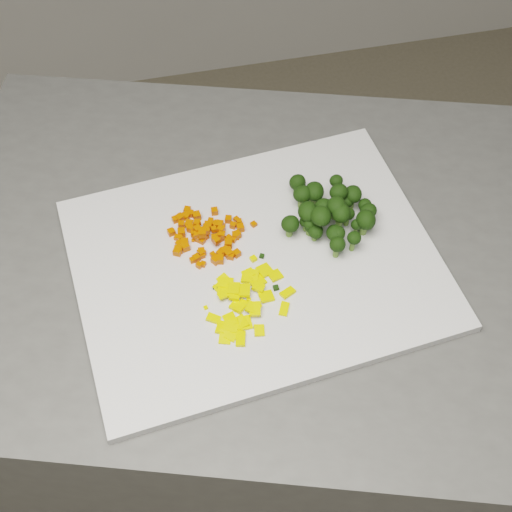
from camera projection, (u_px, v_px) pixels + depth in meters
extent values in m
cube|color=#4E4E4C|center=(261.00, 393.00, 1.31)|extent=(1.03, 0.86, 0.90)
cube|color=silver|center=(256.00, 263.00, 0.92)|extent=(0.49, 0.40, 0.01)
cube|color=#C54002|center=(179.00, 216.00, 0.95)|extent=(0.01, 0.01, 0.01)
cube|color=#C54002|center=(225.00, 251.00, 0.92)|extent=(0.01, 0.01, 0.01)
cube|color=#C54002|center=(202.00, 241.00, 0.93)|extent=(0.01, 0.01, 0.01)
cube|color=#C54002|center=(211.00, 221.00, 0.95)|extent=(0.01, 0.01, 0.01)
cube|color=#C54002|center=(206.00, 227.00, 0.94)|extent=(0.01, 0.01, 0.01)
cube|color=#C54002|center=(205.00, 236.00, 0.93)|extent=(0.01, 0.01, 0.01)
cube|color=#C54002|center=(237.00, 235.00, 0.93)|extent=(0.01, 0.01, 0.01)
cube|color=#C54002|center=(198.00, 237.00, 0.93)|extent=(0.01, 0.01, 0.01)
cube|color=#C54002|center=(177.00, 251.00, 0.92)|extent=(0.01, 0.01, 0.01)
cube|color=#C54002|center=(192.00, 228.00, 0.94)|extent=(0.01, 0.01, 0.01)
cube|color=#C54002|center=(179.00, 238.00, 0.93)|extent=(0.01, 0.01, 0.01)
cube|color=#C54002|center=(202.00, 233.00, 0.92)|extent=(0.01, 0.01, 0.01)
cube|color=#C54002|center=(196.00, 258.00, 0.91)|extent=(0.01, 0.01, 0.01)
cube|color=#C54002|center=(198.00, 229.00, 0.93)|extent=(0.01, 0.01, 0.01)
cube|color=#C54002|center=(221.00, 228.00, 0.94)|extent=(0.01, 0.01, 0.01)
cube|color=#C54002|center=(214.00, 211.00, 0.96)|extent=(0.01, 0.01, 0.01)
cube|color=#C54002|center=(199.00, 265.00, 0.91)|extent=(0.01, 0.01, 0.01)
cube|color=#C54002|center=(197.00, 216.00, 0.95)|extent=(0.01, 0.01, 0.01)
cube|color=#C54002|center=(202.00, 252.00, 0.92)|extent=(0.01, 0.01, 0.01)
cube|color=#C54002|center=(190.00, 213.00, 0.96)|extent=(0.01, 0.01, 0.01)
cube|color=#C54002|center=(202.00, 255.00, 0.92)|extent=(0.01, 0.01, 0.01)
cube|color=#C54002|center=(207.00, 229.00, 0.94)|extent=(0.01, 0.01, 0.01)
cube|color=#C54002|center=(183.00, 216.00, 0.95)|extent=(0.01, 0.01, 0.01)
cube|color=#C54002|center=(185.00, 247.00, 0.92)|extent=(0.01, 0.01, 0.01)
cube|color=#C54002|center=(177.00, 238.00, 0.93)|extent=(0.01, 0.01, 0.01)
cube|color=#C54002|center=(218.00, 227.00, 0.94)|extent=(0.01, 0.01, 0.01)
cube|color=#C54002|center=(197.00, 223.00, 0.93)|extent=(0.01, 0.01, 0.01)
cube|color=#C54002|center=(229.00, 238.00, 0.93)|extent=(0.01, 0.01, 0.01)
cube|color=#C54002|center=(234.00, 239.00, 0.93)|extent=(0.01, 0.01, 0.01)
cube|color=#C54002|center=(197.00, 235.00, 0.92)|extent=(0.01, 0.01, 0.01)
cube|color=#C54002|center=(186.00, 217.00, 0.95)|extent=(0.01, 0.01, 0.01)
cube|color=#C54002|center=(180.00, 218.00, 0.95)|extent=(0.01, 0.01, 0.01)
cube|color=#C54002|center=(220.00, 259.00, 0.91)|extent=(0.01, 0.01, 0.01)
cube|color=#C54002|center=(223.00, 226.00, 0.94)|extent=(0.01, 0.01, 0.01)
cube|color=#C54002|center=(171.00, 232.00, 0.94)|extent=(0.01, 0.01, 0.01)
cube|color=#C54002|center=(181.00, 224.00, 0.94)|extent=(0.01, 0.01, 0.01)
cube|color=#C54002|center=(236.00, 219.00, 0.95)|extent=(0.01, 0.01, 0.01)
cube|color=#C54002|center=(187.00, 210.00, 0.96)|extent=(0.01, 0.01, 0.01)
cube|color=#C54002|center=(187.00, 215.00, 0.95)|extent=(0.01, 0.01, 0.01)
cube|color=#C54002|center=(220.00, 253.00, 0.92)|extent=(0.01, 0.01, 0.01)
cube|color=#C54002|center=(214.00, 238.00, 0.92)|extent=(0.01, 0.01, 0.01)
cube|color=#C54002|center=(203.00, 264.00, 0.91)|extent=(0.01, 0.01, 0.01)
cube|color=#C54002|center=(221.00, 229.00, 0.93)|extent=(0.01, 0.01, 0.01)
cube|color=#C54002|center=(171.00, 232.00, 0.94)|extent=(0.01, 0.01, 0.01)
cube|color=#C54002|center=(219.00, 225.00, 0.93)|extent=(0.01, 0.01, 0.01)
cube|color=#C54002|center=(216.00, 241.00, 0.92)|extent=(0.01, 0.01, 0.01)
cube|color=#C54002|center=(175.00, 219.00, 0.95)|extent=(0.01, 0.01, 0.01)
cube|color=#C54002|center=(239.00, 222.00, 0.95)|extent=(0.01, 0.01, 0.01)
cube|color=#C54002|center=(173.00, 232.00, 0.94)|extent=(0.01, 0.01, 0.01)
cube|color=#C54002|center=(208.00, 226.00, 0.94)|extent=(0.01, 0.01, 0.01)
cube|color=#C54002|center=(228.00, 244.00, 0.92)|extent=(0.01, 0.01, 0.01)
cube|color=#C54002|center=(220.00, 237.00, 0.93)|extent=(0.01, 0.01, 0.01)
cube|color=#C54002|center=(206.00, 230.00, 0.93)|extent=(0.01, 0.01, 0.01)
cube|color=#C54002|center=(189.00, 224.00, 0.94)|extent=(0.01, 0.01, 0.01)
cube|color=#C54002|center=(178.00, 250.00, 0.92)|extent=(0.01, 0.01, 0.01)
cube|color=#C54002|center=(182.00, 232.00, 0.94)|extent=(0.01, 0.01, 0.01)
cube|color=#C54002|center=(215.00, 238.00, 0.93)|extent=(0.01, 0.01, 0.01)
cube|color=#C54002|center=(216.00, 241.00, 0.92)|extent=(0.01, 0.01, 0.01)
cube|color=#C54002|center=(198.00, 216.00, 0.95)|extent=(0.01, 0.01, 0.01)
cube|color=#C54002|center=(222.00, 235.00, 0.93)|extent=(0.01, 0.01, 0.01)
cube|color=#C54002|center=(185.00, 243.00, 0.93)|extent=(0.01, 0.01, 0.01)
cube|color=#C54002|center=(202.00, 253.00, 0.92)|extent=(0.01, 0.01, 0.01)
cube|color=#C54002|center=(198.00, 222.00, 0.94)|extent=(0.01, 0.01, 0.01)
cube|color=#C54002|center=(228.00, 253.00, 0.92)|extent=(0.01, 0.01, 0.01)
cube|color=#C54002|center=(228.00, 219.00, 0.95)|extent=(0.01, 0.01, 0.01)
cube|color=#C54002|center=(237.00, 253.00, 0.92)|extent=(0.01, 0.01, 0.01)
cube|color=#C54002|center=(233.00, 225.00, 0.94)|extent=(0.01, 0.01, 0.01)
cube|color=#C54002|center=(224.00, 250.00, 0.92)|extent=(0.01, 0.01, 0.01)
cube|color=#C54002|center=(192.00, 260.00, 0.91)|extent=(0.01, 0.01, 0.01)
cube|color=#C54002|center=(214.00, 229.00, 0.93)|extent=(0.01, 0.01, 0.01)
cube|color=#C54002|center=(216.00, 260.00, 0.91)|extent=(0.01, 0.01, 0.01)
cube|color=#C54002|center=(213.00, 255.00, 0.92)|extent=(0.01, 0.01, 0.01)
cube|color=#C54002|center=(194.00, 233.00, 0.94)|extent=(0.01, 0.01, 0.01)
cube|color=#C54002|center=(231.00, 256.00, 0.91)|extent=(0.01, 0.01, 0.01)
cube|color=#C54002|center=(227.00, 250.00, 0.92)|extent=(0.01, 0.01, 0.01)
cube|color=#C54002|center=(189.00, 226.00, 0.94)|extent=(0.01, 0.01, 0.01)
cube|color=#C54002|center=(179.00, 244.00, 0.92)|extent=(0.01, 0.01, 0.01)
cube|color=#C54002|center=(240.00, 228.00, 0.94)|extent=(0.01, 0.01, 0.01)
cube|color=#C54002|center=(215.00, 224.00, 0.94)|extent=(0.01, 0.01, 0.01)
cube|color=#C54002|center=(236.00, 236.00, 0.93)|extent=(0.01, 0.01, 0.01)
cube|color=yellow|center=(225.00, 283.00, 0.89)|extent=(0.02, 0.02, 0.01)
cube|color=yellow|center=(241.00, 306.00, 0.87)|extent=(0.02, 0.02, 0.01)
cube|color=yellow|center=(247.00, 278.00, 0.90)|extent=(0.02, 0.02, 0.01)
cube|color=yellow|center=(221.00, 327.00, 0.86)|extent=(0.02, 0.02, 0.01)
cube|color=yellow|center=(259.00, 331.00, 0.85)|extent=(0.01, 0.02, 0.01)
cube|color=yellow|center=(236.00, 327.00, 0.86)|extent=(0.02, 0.02, 0.01)
cube|color=yellow|center=(245.00, 323.00, 0.86)|extent=(0.02, 0.02, 0.01)
cube|color=yellow|center=(244.00, 290.00, 0.88)|extent=(0.02, 0.02, 0.01)
cube|color=yellow|center=(284.00, 309.00, 0.87)|extent=(0.02, 0.02, 0.01)
cube|color=yellow|center=(288.00, 293.00, 0.88)|extent=(0.02, 0.02, 0.01)
cube|color=yellow|center=(225.00, 281.00, 0.89)|extent=(0.02, 0.02, 0.01)
cube|color=yellow|center=(234.00, 289.00, 0.88)|extent=(0.02, 0.02, 0.01)
cube|color=yellow|center=(265.00, 270.00, 0.90)|extent=(0.02, 0.02, 0.01)
cube|color=yellow|center=(241.00, 339.00, 0.85)|extent=(0.02, 0.02, 0.01)
cube|color=yellow|center=(238.00, 307.00, 0.87)|extent=(0.02, 0.02, 0.01)
cube|color=yellow|center=(266.00, 296.00, 0.88)|extent=(0.02, 0.02, 0.01)
cube|color=yellow|center=(275.00, 275.00, 0.90)|extent=(0.02, 0.02, 0.01)
cube|color=yellow|center=(248.00, 274.00, 0.90)|extent=(0.02, 0.02, 0.01)
cube|color=yellow|center=(213.00, 318.00, 0.86)|extent=(0.02, 0.02, 0.01)
cube|color=yellow|center=(225.00, 337.00, 0.85)|extent=(0.02, 0.02, 0.01)
cube|color=yellow|center=(231.00, 327.00, 0.86)|extent=(0.02, 0.02, 0.01)
cube|color=yellow|center=(231.00, 291.00, 0.89)|extent=(0.02, 0.02, 0.01)
cube|color=yellow|center=(235.00, 294.00, 0.88)|extent=(0.02, 0.02, 0.01)
cube|color=yellow|center=(230.00, 320.00, 0.86)|extent=(0.02, 0.02, 0.01)
cube|color=yellow|center=(222.00, 287.00, 0.89)|extent=(0.02, 0.02, 0.01)
cube|color=yellow|center=(257.00, 281.00, 0.89)|extent=(0.02, 0.02, 0.01)
cube|color=yellow|center=(241.00, 323.00, 0.86)|extent=(0.02, 0.02, 0.01)
cube|color=yellow|center=(255.00, 309.00, 0.86)|extent=(0.02, 0.02, 0.01)
cube|color=yellow|center=(259.00, 287.00, 0.88)|extent=(0.02, 0.02, 0.01)
cube|color=yellow|center=(223.00, 295.00, 0.88)|extent=(0.02, 0.01, 0.00)
cube|color=yellow|center=(253.00, 308.00, 0.86)|extent=(0.02, 0.02, 0.01)
cube|color=yellow|center=(232.00, 335.00, 0.85)|extent=(0.02, 0.02, 0.01)
cube|color=yellow|center=(229.00, 291.00, 0.89)|extent=(0.02, 0.02, 0.01)
cube|color=yellow|center=(254.00, 275.00, 0.90)|extent=(0.02, 0.02, 0.01)
cube|color=yellow|center=(249.00, 299.00, 0.88)|extent=(0.01, 0.01, 0.00)
cube|color=#C54002|center=(193.00, 240.00, 0.93)|extent=(0.00, 0.00, 0.00)
cube|color=yellow|center=(206.00, 308.00, 0.87)|extent=(0.01, 0.01, 0.00)
cube|color=yellow|center=(253.00, 259.00, 0.91)|extent=(0.01, 0.01, 0.01)
cube|color=black|center=(215.00, 287.00, 0.89)|extent=(0.01, 0.01, 0.00)
cube|color=yellow|center=(294.00, 221.00, 0.95)|extent=(0.01, 0.01, 0.00)
cube|color=black|center=(262.00, 256.00, 0.92)|extent=(0.01, 0.01, 0.00)
cube|color=black|center=(276.00, 288.00, 0.89)|extent=(0.01, 0.01, 0.00)
cube|color=#C54002|center=(254.00, 224.00, 0.95)|extent=(0.01, 0.01, 0.01)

